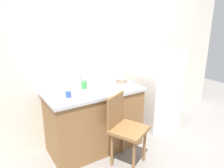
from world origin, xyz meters
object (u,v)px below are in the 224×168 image
at_px(cup_blue, 68,94).
at_px(cup_green, 84,85).
at_px(terracotta_bowl, 121,81).
at_px(chair, 124,126).
at_px(refrigerator, 157,90).
at_px(dish_tray, 106,86).

xyz_separation_m(cup_blue, cup_green, (0.30, 0.19, 0.01)).
relative_size(cup_blue, cup_green, 0.73).
bearing_deg(terracotta_bowl, chair, -121.09).
height_order(refrigerator, dish_tray, refrigerator).
relative_size(terracotta_bowl, cup_green, 1.67).
bearing_deg(refrigerator, cup_blue, -176.56).
distance_m(chair, dish_tray, 0.59).
height_order(terracotta_bowl, cup_blue, cup_blue).
bearing_deg(cup_green, terracotta_bowl, -5.45).
distance_m(terracotta_bowl, cup_blue, 0.87).
bearing_deg(dish_tray, cup_green, 148.91).
bearing_deg(chair, cup_blue, 117.12).
bearing_deg(cup_green, refrigerator, -4.50).
distance_m(refrigerator, chair, 1.13).
distance_m(refrigerator, cup_blue, 1.56).
bearing_deg(dish_tray, terracotta_bowl, 16.55).
xyz_separation_m(refrigerator, cup_green, (-1.24, 0.10, 0.27)).
relative_size(dish_tray, cup_blue, 3.77).
height_order(dish_tray, cup_blue, cup_blue).
xyz_separation_m(terracotta_bowl, cup_green, (-0.56, 0.05, 0.02)).
bearing_deg(cup_blue, refrigerator, 3.44).
relative_size(refrigerator, dish_tray, 4.56).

